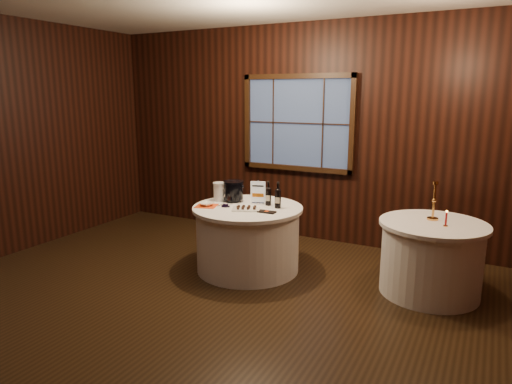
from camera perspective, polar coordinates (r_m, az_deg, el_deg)
The scene contains 16 objects.
ground at distance 4.75m, azimuth -7.00°, elevation -13.51°, with size 6.00×6.00×0.00m, color black.
back_wall at distance 6.49m, azimuth 5.28°, elevation 7.66°, with size 6.00×0.10×3.00m.
main_table at distance 5.40m, azimuth -1.04°, elevation -5.78°, with size 1.28×1.28×0.77m.
side_table at distance 5.10m, azimuth 21.01°, elevation -7.70°, with size 1.08×1.08×0.77m.
sign_stand at distance 5.40m, azimuth 0.24°, elevation -0.49°, with size 0.17×0.13×0.28m.
port_bottle_left at distance 5.33m, azimuth 1.54°, elevation -0.36°, with size 0.07×0.08×0.29m.
port_bottle_right at distance 5.20m, azimuth 2.74°, elevation -0.60°, with size 0.07×0.08×0.30m.
ice_bucket at distance 5.51m, azimuth -2.82°, elevation 0.15°, with size 0.25×0.25×0.25m.
chocolate_plate at distance 5.13m, azimuth -1.25°, elevation -2.06°, with size 0.36×0.31×0.04m.
chocolate_box at distance 5.03m, azimuth 1.36°, elevation -2.49°, with size 0.19×0.10×0.02m, color black.
grape_bunch at distance 5.26m, azimuth -3.88°, elevation -1.73°, with size 0.16×0.08×0.04m.
glass_pitcher at distance 5.57m, azimuth -4.57°, elevation 0.05°, with size 0.21×0.16×0.23m.
orange_napkin at distance 5.34m, azimuth -6.20°, elevation -1.74°, with size 0.24×0.24×0.00m, color #E64713.
cracker_bowl at distance 5.34m, azimuth -6.21°, elevation -1.52°, with size 0.15×0.15×0.04m, color white.
brass_candlestick at distance 5.05m, azimuth 21.31°, elevation -1.64°, with size 0.11×0.11×0.41m.
red_candle at distance 4.87m, azimuth 22.66°, elevation -3.26°, with size 0.04×0.04×0.16m.
Camera 1 is at (2.47, -3.50, 2.06)m, focal length 32.00 mm.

